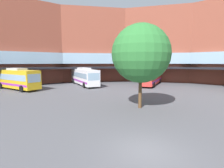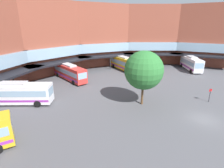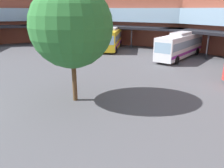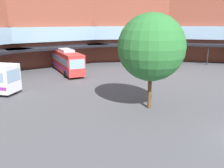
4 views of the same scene
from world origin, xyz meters
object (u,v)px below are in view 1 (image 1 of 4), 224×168
object	(u,v)px
bus_3	(17,79)
plaza_tree	(141,54)
bus_2	(152,76)
bus_5	(84,76)

from	to	relation	value
bus_3	plaza_tree	size ratio (longest dim) A/B	1.17
bus_2	bus_5	world-z (taller)	bus_5
bus_5	plaza_tree	distance (m)	21.32
plaza_tree	bus_3	bearing A→B (deg)	149.39
bus_5	plaza_tree	world-z (taller)	plaza_tree
bus_3	bus_5	world-z (taller)	bus_3
bus_3	plaza_tree	world-z (taller)	plaza_tree
bus_2	bus_5	xyz separation A→B (m)	(-14.53, -0.89, 0.01)
bus_2	plaza_tree	distance (m)	20.41
bus_2	plaza_tree	world-z (taller)	plaza_tree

